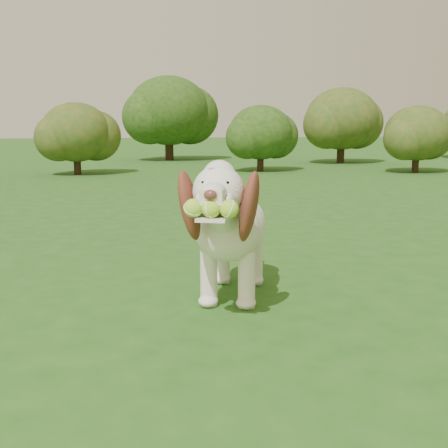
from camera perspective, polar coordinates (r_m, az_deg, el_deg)
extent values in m
plane|color=#224F16|center=(3.67, -1.57, -5.94)|extent=(80.00, 80.00, 0.00)
ellipsoid|color=silver|center=(3.34, 1.01, -0.33)|extent=(0.60, 0.79, 0.38)
ellipsoid|color=silver|center=(3.07, 0.31, -0.44)|extent=(0.47, 0.47, 0.37)
ellipsoid|color=silver|center=(3.58, 1.56, 0.20)|extent=(0.43, 0.43, 0.33)
cylinder|color=silver|center=(2.92, -0.10, 0.93)|extent=(0.28, 0.34, 0.29)
sphere|color=silver|center=(2.76, -0.56, 3.33)|extent=(0.33, 0.33, 0.26)
sphere|color=silver|center=(2.78, -0.49, 4.81)|extent=(0.22, 0.22, 0.17)
cube|color=silver|center=(2.62, -1.09, 2.84)|extent=(0.15, 0.18, 0.07)
ellipsoid|color=#592D28|center=(2.54, -1.41, 2.98)|extent=(0.07, 0.06, 0.05)
cube|color=silver|center=(2.62, -1.14, 0.59)|extent=(0.19, 0.20, 0.02)
ellipsoid|color=brown|center=(2.81, -3.54, 1.89)|extent=(0.22, 0.23, 0.40)
ellipsoid|color=brown|center=(2.76, 2.56, 1.75)|extent=(0.19, 0.28, 0.40)
cylinder|color=silver|center=(3.72, 1.87, 1.25)|extent=(0.13, 0.19, 0.14)
cylinder|color=silver|center=(3.18, -1.56, -5.46)|extent=(0.13, 0.13, 0.32)
cylinder|color=silver|center=(3.15, 2.31, -5.63)|extent=(0.13, 0.13, 0.32)
cylinder|color=silver|center=(3.63, -0.18, -3.49)|extent=(0.13, 0.13, 0.32)
cylinder|color=silver|center=(3.60, 3.20, -3.61)|extent=(0.13, 0.13, 0.32)
sphere|color=#B0EB3E|center=(2.59, -3.14, 1.63)|extent=(0.11, 0.11, 0.09)
sphere|color=#B0EB3E|center=(2.57, -1.32, 1.59)|extent=(0.11, 0.11, 0.09)
sphere|color=#B0EB3E|center=(2.56, 0.53, 1.54)|extent=(0.11, 0.11, 0.09)
cylinder|color=#382314|center=(12.64, 18.87, 5.99)|extent=(0.14, 0.14, 0.45)
ellipsoid|color=#163E13|center=(12.61, 19.03, 8.72)|extent=(1.36, 1.36, 1.15)
cylinder|color=#382314|center=(12.33, 3.72, 6.43)|extent=(0.14, 0.14, 0.46)
ellipsoid|color=#163E13|center=(12.31, 3.75, 9.28)|extent=(1.38, 1.38, 1.17)
cylinder|color=#382314|center=(11.86, -14.68, 6.00)|extent=(0.15, 0.15, 0.47)
ellipsoid|color=#163E13|center=(11.83, -14.82, 9.01)|extent=(1.40, 1.40, 1.19)
cylinder|color=#382314|center=(15.23, 11.77, 7.26)|extent=(0.20, 0.20, 0.63)
ellipsoid|color=#163E13|center=(15.21, 11.88, 10.43)|extent=(1.89, 1.89, 1.61)
cylinder|color=#382314|center=(16.19, -5.58, 7.81)|extent=(0.24, 0.24, 0.76)
ellipsoid|color=#163E13|center=(16.19, -5.64, 11.39)|extent=(2.28, 2.28, 1.94)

